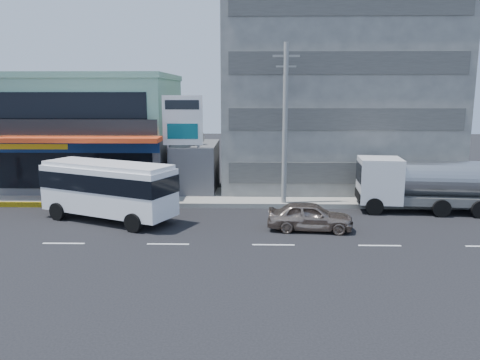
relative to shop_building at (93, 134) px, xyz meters
name	(u,v)px	position (x,y,z in m)	size (l,w,h in m)	color
ground	(168,244)	(8.00, -13.95, -4.00)	(120.00, 120.00, 0.00)	black
sidewalk	(267,197)	(13.00, -4.45, -3.85)	(70.00, 5.00, 0.30)	gray
shop_building	(93,134)	(0.00, 0.00, 0.00)	(12.40, 11.70, 8.00)	#48494D
concrete_building	(331,93)	(18.00, 1.05, 3.00)	(16.00, 12.00, 14.00)	gray
gap_structure	(196,168)	(8.00, -1.95, -2.25)	(3.00, 6.00, 3.50)	#48494D
satellite_dish	(194,144)	(8.00, -2.95, -0.42)	(1.50, 1.50, 0.15)	slate
billboard	(183,126)	(7.50, -4.75, 0.93)	(2.60, 0.18, 6.90)	gray
utility_pole_near	(285,125)	(14.00, -6.55, 1.15)	(1.60, 0.30, 10.00)	#999993
minibus	(108,186)	(3.99, -9.82, -2.04)	(8.15, 5.54, 3.27)	white
sedan	(310,216)	(15.02, -11.46, -3.25)	(1.77, 4.41, 1.50)	gray
tanker_truck	(422,183)	(22.19, -7.45, -2.27)	(8.35, 3.31, 3.21)	silver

